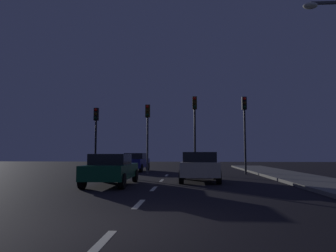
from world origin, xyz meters
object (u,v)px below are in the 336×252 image
at_px(traffic_signal_far_left, 96,127).
at_px(car_stopped_ahead, 200,166).
at_px(car_oncoming_far, 135,162).
at_px(traffic_signal_center_right, 195,120).
at_px(traffic_signal_far_right, 245,120).
at_px(traffic_signal_center_left, 148,125).
at_px(car_adjacent_lane, 112,169).

height_order(traffic_signal_far_left, car_stopped_ahead, traffic_signal_far_left).
bearing_deg(car_oncoming_far, traffic_signal_center_right, -33.76).
xyz_separation_m(traffic_signal_far_left, traffic_signal_far_right, (10.48, 0.00, 0.44)).
height_order(traffic_signal_center_left, car_stopped_ahead, traffic_signal_center_left).
xyz_separation_m(traffic_signal_far_left, car_adjacent_lane, (3.08, -7.59, -2.56)).
relative_size(traffic_signal_far_left, car_stopped_ahead, 1.22).
distance_m(traffic_signal_far_left, car_oncoming_far, 4.67).
bearing_deg(car_adjacent_lane, traffic_signal_center_left, 85.26).
bearing_deg(car_oncoming_far, traffic_signal_far_right, -21.17).
height_order(traffic_signal_center_left, traffic_signal_far_right, traffic_signal_far_right).
distance_m(traffic_signal_far_right, car_stopped_ahead, 7.13).
bearing_deg(traffic_signal_center_left, traffic_signal_far_left, -179.99).
bearing_deg(traffic_signal_center_right, traffic_signal_far_left, -179.99).
distance_m(traffic_signal_far_left, car_adjacent_lane, 8.58).
bearing_deg(car_stopped_ahead, traffic_signal_center_right, 90.97).
bearing_deg(car_oncoming_far, traffic_signal_center_left, -65.90).
height_order(traffic_signal_far_right, car_adjacent_lane, traffic_signal_far_right).
height_order(traffic_signal_far_left, traffic_signal_far_right, traffic_signal_far_right).
xyz_separation_m(traffic_signal_far_left, traffic_signal_center_right, (7.04, 0.00, 0.47)).
bearing_deg(car_stopped_ahead, traffic_signal_far_right, 58.90).
relative_size(traffic_signal_center_right, traffic_signal_far_right, 1.01).
height_order(traffic_signal_center_left, traffic_signal_center_right, traffic_signal_center_right).
distance_m(traffic_signal_center_right, traffic_signal_far_right, 3.44).
relative_size(traffic_signal_far_right, car_oncoming_far, 1.35).
bearing_deg(traffic_signal_far_left, car_oncoming_far, 54.14).
xyz_separation_m(traffic_signal_center_right, car_adjacent_lane, (-3.95, -7.59, -3.03)).
relative_size(traffic_signal_far_left, traffic_signal_center_left, 0.96).
bearing_deg(traffic_signal_far_left, traffic_signal_center_left, 0.01).
bearing_deg(traffic_signal_center_right, car_oncoming_far, 146.24).
distance_m(traffic_signal_center_right, car_adjacent_lane, 9.08).
xyz_separation_m(traffic_signal_center_right, car_stopped_ahead, (0.09, -5.55, -3.00)).
relative_size(traffic_signal_center_right, car_stopped_ahead, 1.41).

